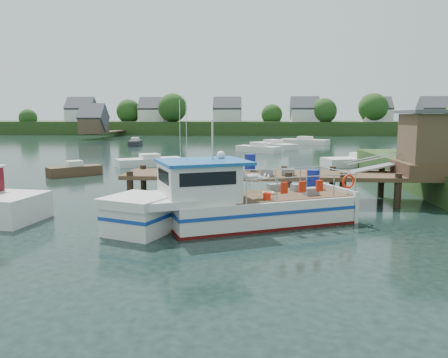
# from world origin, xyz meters

# --- Properties ---
(ground_plane) EXTENTS (160.00, 160.00, 0.00)m
(ground_plane) POSITION_xyz_m (0.00, 0.00, 0.00)
(ground_plane) COLOR black
(far_shore) EXTENTS (140.00, 42.55, 9.22)m
(far_shore) POSITION_xyz_m (0.01, 82.37, 2.10)
(far_shore) COLOR #27411A
(far_shore) RESTS_ON ground
(dock) EXTENTS (16.60, 3.00, 4.78)m
(dock) POSITION_xyz_m (6.51, 0.01, 2.24)
(dock) COLOR #4B3723
(dock) RESTS_ON ground
(lobster_boat) EXTENTS (9.66, 6.03, 4.82)m
(lobster_boat) POSITION_xyz_m (-0.57, -5.07, 0.87)
(lobster_boat) COLOR silver
(lobster_boat) RESTS_ON ground
(moored_rowboat) EXTENTS (3.58, 3.34, 1.07)m
(moored_rowboat) POSITION_xyz_m (-12.23, 8.47, 0.40)
(moored_rowboat) COLOR #4B3723
(moored_rowboat) RESTS_ON ground
(moored_far) EXTENTS (7.22, 5.33, 1.18)m
(moored_far) POSITION_xyz_m (8.32, 44.15, 0.44)
(moored_far) COLOR silver
(moored_far) RESTS_ON ground
(moored_a) EXTENTS (5.72, 4.29, 1.01)m
(moored_a) POSITION_xyz_m (-8.33, 14.94, 0.38)
(moored_a) COLOR silver
(moored_a) RESTS_ON ground
(moored_b) EXTENTS (5.36, 4.53, 1.17)m
(moored_b) POSITION_xyz_m (1.13, 29.11, 0.43)
(moored_b) COLOR silver
(moored_b) RESTS_ON ground
(moored_c) EXTENTS (7.37, 4.11, 1.10)m
(moored_c) POSITION_xyz_m (9.86, 15.91, 0.41)
(moored_c) COLOR silver
(moored_c) RESTS_ON ground
(moored_d) EXTENTS (6.04, 7.19, 1.20)m
(moored_d) POSITION_xyz_m (3.10, 34.37, 0.45)
(moored_d) COLOR silver
(moored_d) RESTS_ON ground
(moored_e) EXTENTS (1.99, 4.47, 1.19)m
(moored_e) POSITION_xyz_m (-16.05, 39.37, 0.44)
(moored_e) COLOR black
(moored_e) RESTS_ON ground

